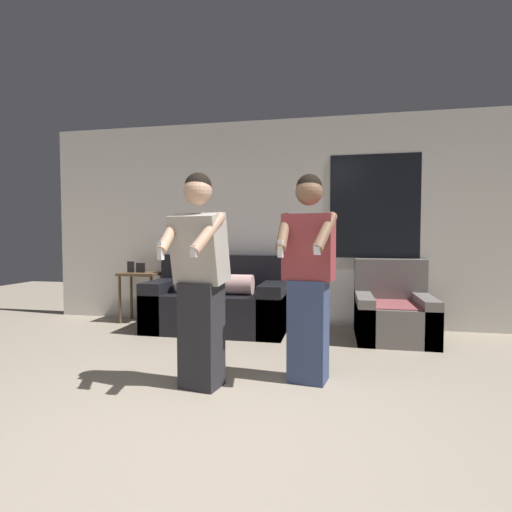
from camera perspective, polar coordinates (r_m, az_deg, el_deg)
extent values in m
plane|color=tan|center=(2.45, -8.93, -25.76)|extent=(14.00, 14.00, 0.00)
cube|color=silver|center=(5.32, 3.17, 4.75)|extent=(6.46, 0.06, 2.70)
cube|color=black|center=(5.27, 16.57, 6.83)|extent=(1.10, 0.01, 1.30)
cube|color=black|center=(5.03, -5.49, -7.88)|extent=(1.71, 0.90, 0.47)
cube|color=black|center=(5.30, -4.45, -2.27)|extent=(1.71, 0.22, 0.45)
cube|color=black|center=(5.27, -12.99, -6.68)|extent=(0.28, 0.90, 0.61)
cube|color=black|center=(4.87, 2.63, -7.40)|extent=(0.28, 0.90, 0.61)
cylinder|color=beige|center=(4.87, -5.90, -3.98)|extent=(0.94, 0.24, 0.24)
cube|color=slate|center=(4.86, 19.06, -8.83)|extent=(0.84, 0.93, 0.41)
cube|color=slate|center=(5.15, 18.59, -3.13)|extent=(0.84, 0.20, 0.49)
cube|color=slate|center=(4.81, 15.15, -8.27)|extent=(0.18, 0.93, 0.51)
cube|color=slate|center=(4.90, 22.92, -8.19)|extent=(0.18, 0.93, 0.51)
cube|color=#994C51|center=(4.77, 19.18, -6.49)|extent=(0.71, 0.74, 0.01)
cube|color=brown|center=(5.67, -16.15, -2.46)|extent=(0.54, 0.39, 0.04)
cylinder|color=brown|center=(5.69, -18.87, -5.92)|extent=(0.04, 0.04, 0.64)
cylinder|color=brown|center=(5.48, -14.72, -6.20)|extent=(0.04, 0.04, 0.64)
cylinder|color=brown|center=(5.96, -17.38, -5.51)|extent=(0.04, 0.04, 0.64)
cylinder|color=brown|center=(5.75, -13.37, -5.75)|extent=(0.04, 0.04, 0.64)
cube|color=black|center=(5.71, -17.45, -1.59)|extent=(0.10, 0.02, 0.17)
cube|color=black|center=(5.67, -16.16, -1.71)|extent=(0.13, 0.02, 0.15)
cube|color=#28282D|center=(3.18, -7.78, -11.07)|extent=(0.33, 0.29, 0.82)
cube|color=#ADA89E|center=(3.07, -8.12, 1.06)|extent=(0.44, 0.38, 0.55)
sphere|color=tan|center=(3.07, -8.32, 9.16)|extent=(0.22, 0.22, 0.22)
sphere|color=black|center=(3.09, -8.26, 9.84)|extent=(0.20, 0.20, 0.20)
cylinder|color=tan|center=(3.03, -12.20, 3.21)|extent=(0.09, 0.36, 0.31)
cube|color=white|center=(2.89, -13.46, 0.74)|extent=(0.04, 0.04, 0.13)
cylinder|color=tan|center=(2.86, -6.88, 3.28)|extent=(0.20, 0.36, 0.31)
cube|color=white|center=(2.74, -8.84, 0.68)|extent=(0.05, 0.04, 0.08)
cube|color=#384770|center=(3.30, 7.48, -10.50)|extent=(0.33, 0.29, 0.82)
cube|color=#99383D|center=(3.21, 7.54, 1.30)|extent=(0.43, 0.30, 0.53)
sphere|color=brown|center=(3.23, 7.58, 9.09)|extent=(0.22, 0.22, 0.22)
sphere|color=black|center=(3.24, 7.60, 9.74)|extent=(0.21, 0.21, 0.21)
cylinder|color=brown|center=(3.11, 3.97, 3.44)|extent=(0.09, 0.36, 0.31)
cube|color=white|center=(2.96, 3.53, 1.04)|extent=(0.04, 0.04, 0.13)
cylinder|color=brown|center=(3.03, 9.84, 3.42)|extent=(0.20, 0.36, 0.31)
cube|color=white|center=(2.89, 8.73, 0.96)|extent=(0.05, 0.04, 0.08)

